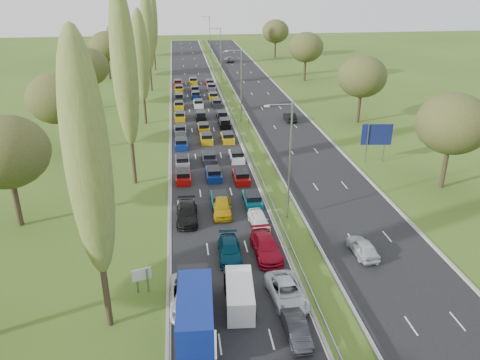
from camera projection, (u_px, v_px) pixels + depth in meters
ground at (240, 118)px, 81.36m from camera, size 260.00×260.00×0.00m
near_carriageway at (200, 116)px, 82.81m from camera, size 10.50×215.00×0.04m
far_carriageway at (275, 113)px, 84.46m from camera, size 10.50×215.00×0.04m
central_reservation at (238, 111)px, 83.42m from camera, size 2.36×215.00×0.32m
lamp_columns at (241, 86)px, 77.15m from camera, size 0.18×140.18×12.00m
poplar_row at (135, 58)px, 63.72m from camera, size 2.80×127.80×22.44m
woodland_left at (51, 105)px, 59.28m from camera, size 8.00×166.00×11.10m
woodland_right at (383, 87)px, 68.55m from camera, size 8.00×153.00×11.10m
traffic_queue_fill at (202, 121)px, 78.15m from camera, size 9.04×69.50×0.80m
near_car_2 at (188, 297)px, 34.60m from camera, size 2.67×5.74×1.59m
near_car_3 at (187, 213)px, 46.89m from camera, size 2.24×5.30×1.53m
near_car_7 at (230, 250)px, 40.69m from camera, size 2.15×4.91×1.40m
near_car_8 at (222, 207)px, 48.16m from camera, size 2.17×4.80×1.60m
near_car_9 at (297, 329)px, 31.57m from camera, size 1.47×4.02×1.32m
near_car_10 at (287, 292)px, 35.24m from camera, size 2.83×5.39×1.45m
near_car_11 at (266, 247)px, 40.99m from camera, size 2.44×5.58×1.59m
near_car_12 at (259, 220)px, 45.82m from camera, size 1.90×4.18×1.39m
far_car_0 at (363, 247)px, 41.06m from camera, size 1.94×4.35×1.45m
far_car_1 at (290, 117)px, 79.55m from camera, size 1.59×4.40×1.44m
far_car_2 at (229, 59)px, 135.75m from camera, size 2.44×5.12×1.41m
blue_lorry at (195, 309)px, 31.72m from camera, size 2.33×8.37×3.54m
white_van_rear at (239, 293)px, 34.63m from camera, size 1.96×5.01×2.01m
info_sign at (142, 277)px, 35.93m from camera, size 1.46×0.53×2.10m
direction_sign at (377, 136)px, 60.69m from camera, size 3.98×0.60×5.20m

